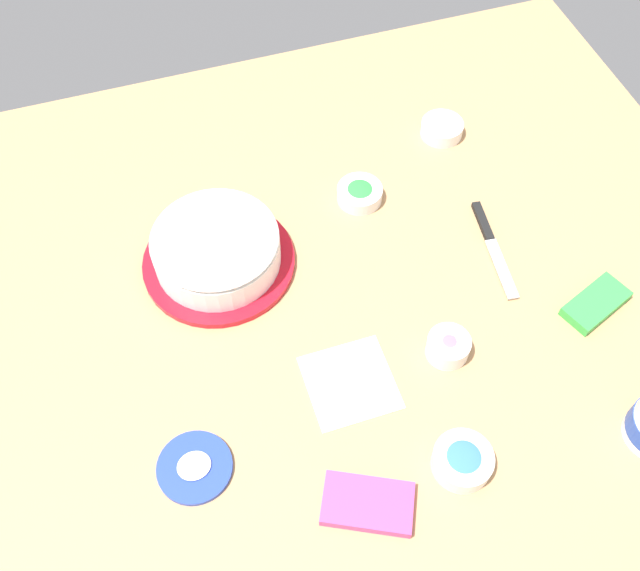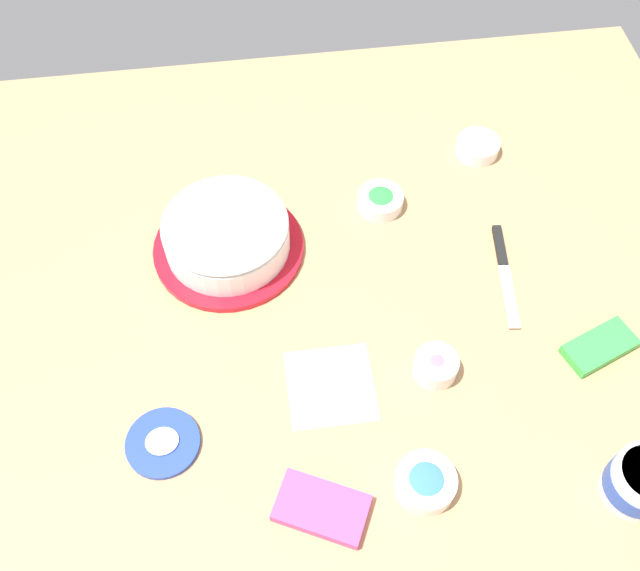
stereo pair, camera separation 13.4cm
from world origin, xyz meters
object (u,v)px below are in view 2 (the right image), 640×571
at_px(sprinkle_bowl_blue, 425,482).
at_px(candy_box_upper, 322,508).
at_px(spreading_knife, 503,266).
at_px(sprinkle_bowl_green, 380,200).
at_px(sprinkle_bowl_yellow, 478,146).
at_px(sprinkle_bowl_pink, 436,366).
at_px(paper_napkin, 331,386).
at_px(frosting_tub_lid, 163,443).
at_px(frosted_cake, 227,235).
at_px(candy_box_lower, 600,347).

distance_m(sprinkle_bowl_blue, candy_box_upper, 0.17).
bearing_deg(spreading_knife, sprinkle_bowl_green, -41.79).
distance_m(spreading_knife, sprinkle_bowl_green, 0.28).
height_order(sprinkle_bowl_green, sprinkle_bowl_yellow, sprinkle_bowl_green).
xyz_separation_m(sprinkle_bowl_green, sprinkle_bowl_blue, (0.04, 0.59, 0.00)).
distance_m(sprinkle_bowl_pink, paper_napkin, 0.19).
relative_size(frosting_tub_lid, paper_napkin, 0.83).
distance_m(spreading_knife, candy_box_upper, 0.59).
height_order(frosting_tub_lid, spreading_knife, frosting_tub_lid).
bearing_deg(sprinkle_bowl_blue, paper_napkin, -57.83).
relative_size(frosted_cake, sprinkle_bowl_blue, 2.99).
bearing_deg(sprinkle_bowl_green, spreading_knife, 138.21).
bearing_deg(frosting_tub_lid, sprinkle_bowl_green, -134.39).
height_order(sprinkle_bowl_green, sprinkle_bowl_blue, sprinkle_bowl_blue).
bearing_deg(sprinkle_bowl_blue, candy_box_lower, -150.83).
bearing_deg(spreading_knife, paper_napkin, 29.33).
bearing_deg(sprinkle_bowl_green, candy_box_upper, 71.36).
xyz_separation_m(spreading_knife, candy_box_lower, (-0.12, 0.20, 0.00)).
distance_m(sprinkle_bowl_green, candy_box_lower, 0.51).
xyz_separation_m(frosting_tub_lid, sprinkle_bowl_yellow, (-0.69, -0.58, 0.01)).
bearing_deg(paper_napkin, spreading_knife, -150.67).
xyz_separation_m(frosting_tub_lid, sprinkle_bowl_pink, (-0.48, -0.07, 0.02)).
bearing_deg(candy_box_lower, frosting_tub_lid, -15.56).
bearing_deg(frosted_cake, frosting_tub_lid, 70.86).
xyz_separation_m(sprinkle_bowl_yellow, candy_box_lower, (-0.09, 0.51, -0.01)).
distance_m(frosted_cake, spreading_knife, 0.54).
relative_size(frosting_tub_lid, sprinkle_bowl_pink, 1.61).
height_order(candy_box_lower, paper_napkin, candy_box_lower).
xyz_separation_m(frosting_tub_lid, sprinkle_bowl_green, (-0.45, -0.46, 0.01)).
height_order(frosted_cake, spreading_knife, frosted_cake).
xyz_separation_m(frosting_tub_lid, sprinkle_bowl_blue, (-0.41, 0.13, 0.02)).
relative_size(frosted_cake, candy_box_upper, 2.07).
relative_size(spreading_knife, candy_box_lower, 1.80).
bearing_deg(sprinkle_bowl_pink, candy_box_lower, -179.27).
xyz_separation_m(spreading_knife, sprinkle_bowl_pink, (0.18, 0.20, 0.02)).
distance_m(sprinkle_bowl_pink, candy_box_lower, 0.30).
bearing_deg(sprinkle_bowl_green, candy_box_lower, 130.53).
distance_m(sprinkle_bowl_yellow, paper_napkin, 0.65).
height_order(frosting_tub_lid, paper_napkin, frosting_tub_lid).
height_order(frosting_tub_lid, sprinkle_bowl_green, sprinkle_bowl_green).
bearing_deg(sprinkle_bowl_pink, sprinkle_bowl_green, -86.07).
distance_m(sprinkle_bowl_blue, paper_napkin, 0.23).
bearing_deg(paper_napkin, candy_box_upper, 77.88).
relative_size(sprinkle_bowl_green, sprinkle_bowl_yellow, 1.01).
xyz_separation_m(frosting_tub_lid, candy_box_upper, (-0.25, 0.14, 0.01)).
xyz_separation_m(sprinkle_bowl_yellow, candy_box_upper, (0.44, 0.73, -0.01)).
relative_size(frosted_cake, sprinkle_bowl_pink, 3.81).
relative_size(sprinkle_bowl_green, candy_box_lower, 0.71).
xyz_separation_m(candy_box_lower, candy_box_upper, (0.53, 0.22, 0.00)).
relative_size(frosting_tub_lid, sprinkle_bowl_blue, 1.26).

